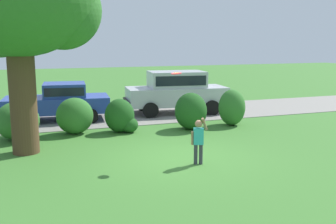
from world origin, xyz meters
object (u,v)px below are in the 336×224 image
at_px(child_thrower, 198,138).
at_px(parked_suv, 176,90).
at_px(frisbee, 176,73).
at_px(parked_sedan, 59,100).

bearing_deg(child_thrower, parked_suv, 73.41).
height_order(child_thrower, frisbee, frisbee).
xyz_separation_m(parked_sedan, child_thrower, (2.97, -7.48, -0.13)).
bearing_deg(parked_suv, parked_sedan, 179.57).
height_order(parked_sedan, parked_suv, parked_suv).
bearing_deg(parked_suv, frisbee, -111.02).
xyz_separation_m(parked_suv, child_thrower, (-2.22, -7.44, -0.36)).
distance_m(parked_sedan, parked_suv, 5.20).
relative_size(parked_sedan, parked_suv, 0.94).
relative_size(child_thrower, frisbee, 4.57).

